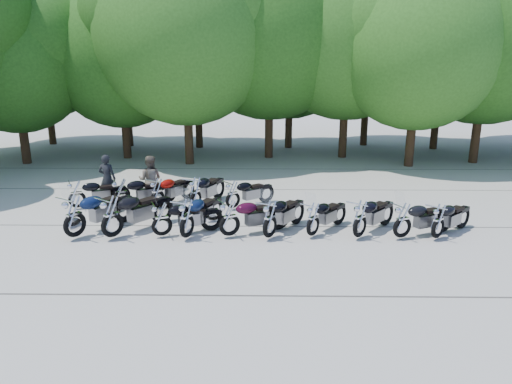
{
  "coord_description": "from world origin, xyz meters",
  "views": [
    {
      "loc": [
        0.2,
        -11.85,
        4.67
      ],
      "look_at": [
        0.0,
        1.5,
        1.1
      ],
      "focal_mm": 32.0,
      "sensor_mm": 36.0,
      "label": 1
    }
  ],
  "objects_px": {
    "motorcycle_12": "(157,192)",
    "motorcycle_7": "(360,218)",
    "motorcycle_2": "(162,218)",
    "motorcycle_14": "(233,194)",
    "motorcycle_3": "(187,217)",
    "motorcycle_0": "(74,215)",
    "motorcycle_13": "(195,192)",
    "motorcycle_8": "(403,219)",
    "motorcycle_10": "(77,193)",
    "motorcycle_11": "(121,192)",
    "motorcycle_5": "(270,218)",
    "motorcycle_1": "(112,215)",
    "motorcycle_9": "(438,220)",
    "rider_0": "(107,178)",
    "motorcycle_4": "(230,217)",
    "motorcycle_6": "(313,218)",
    "rider_1": "(150,180)"
  },
  "relations": [
    {
      "from": "motorcycle_12",
      "to": "motorcycle_13",
      "type": "bearing_deg",
      "value": -157.82
    },
    {
      "from": "motorcycle_11",
      "to": "motorcycle_13",
      "type": "height_order",
      "value": "motorcycle_13"
    },
    {
      "from": "motorcycle_3",
      "to": "motorcycle_14",
      "type": "xyz_separation_m",
      "value": [
        1.12,
        2.9,
        -0.09
      ]
    },
    {
      "from": "motorcycle_0",
      "to": "motorcycle_5",
      "type": "relative_size",
      "value": 1.12
    },
    {
      "from": "motorcycle_3",
      "to": "motorcycle_0",
      "type": "bearing_deg",
      "value": 23.02
    },
    {
      "from": "motorcycle_11",
      "to": "motorcycle_13",
      "type": "relative_size",
      "value": 0.94
    },
    {
      "from": "motorcycle_1",
      "to": "rider_0",
      "type": "distance_m",
      "value": 4.04
    },
    {
      "from": "motorcycle_3",
      "to": "motorcycle_5",
      "type": "height_order",
      "value": "motorcycle_3"
    },
    {
      "from": "motorcycle_0",
      "to": "motorcycle_4",
      "type": "bearing_deg",
      "value": -146.26
    },
    {
      "from": "motorcycle_2",
      "to": "rider_0",
      "type": "xyz_separation_m",
      "value": [
        -2.75,
        3.64,
        0.3
      ]
    },
    {
      "from": "motorcycle_9",
      "to": "rider_1",
      "type": "height_order",
      "value": "rider_1"
    },
    {
      "from": "motorcycle_2",
      "to": "motorcycle_14",
      "type": "bearing_deg",
      "value": -58.09
    },
    {
      "from": "motorcycle_4",
      "to": "motorcycle_13",
      "type": "height_order",
      "value": "motorcycle_13"
    },
    {
      "from": "motorcycle_3",
      "to": "motorcycle_13",
      "type": "xyz_separation_m",
      "value": [
        -0.14,
        2.73,
        -0.0
      ]
    },
    {
      "from": "motorcycle_3",
      "to": "motorcycle_7",
      "type": "relative_size",
      "value": 1.04
    },
    {
      "from": "rider_0",
      "to": "motorcycle_8",
      "type": "bearing_deg",
      "value": 169.07
    },
    {
      "from": "motorcycle_7",
      "to": "motorcycle_12",
      "type": "height_order",
      "value": "motorcycle_7"
    },
    {
      "from": "motorcycle_9",
      "to": "motorcycle_11",
      "type": "distance_m",
      "value": 10.19
    },
    {
      "from": "motorcycle_2",
      "to": "motorcycle_8",
      "type": "distance_m",
      "value": 6.85
    },
    {
      "from": "motorcycle_9",
      "to": "rider_0",
      "type": "relative_size",
      "value": 1.18
    },
    {
      "from": "motorcycle_11",
      "to": "motorcycle_12",
      "type": "xyz_separation_m",
      "value": [
        1.2,
        0.16,
        -0.02
      ]
    },
    {
      "from": "motorcycle_2",
      "to": "motorcycle_10",
      "type": "distance_m",
      "value": 4.46
    },
    {
      "from": "rider_0",
      "to": "motorcycle_1",
      "type": "bearing_deg",
      "value": 120.02
    },
    {
      "from": "motorcycle_13",
      "to": "motorcycle_5",
      "type": "bearing_deg",
      "value": 154.95
    },
    {
      "from": "motorcycle_12",
      "to": "motorcycle_14",
      "type": "relative_size",
      "value": 1.06
    },
    {
      "from": "motorcycle_12",
      "to": "motorcycle_7",
      "type": "bearing_deg",
      "value": -171.64
    },
    {
      "from": "motorcycle_6",
      "to": "motorcycle_9",
      "type": "bearing_deg",
      "value": -143.12
    },
    {
      "from": "motorcycle_1",
      "to": "motorcycle_5",
      "type": "height_order",
      "value": "motorcycle_1"
    },
    {
      "from": "motorcycle_3",
      "to": "motorcycle_11",
      "type": "relative_size",
      "value": 1.07
    },
    {
      "from": "motorcycle_7",
      "to": "motorcycle_13",
      "type": "relative_size",
      "value": 0.96
    },
    {
      "from": "motorcycle_0",
      "to": "motorcycle_6",
      "type": "bearing_deg",
      "value": -146.39
    },
    {
      "from": "motorcycle_12",
      "to": "motorcycle_10",
      "type": "bearing_deg",
      "value": 34.81
    },
    {
      "from": "motorcycle_5",
      "to": "motorcycle_10",
      "type": "relative_size",
      "value": 1.12
    },
    {
      "from": "motorcycle_12",
      "to": "motorcycle_5",
      "type": "bearing_deg",
      "value": 175.11
    },
    {
      "from": "motorcycle_3",
      "to": "motorcycle_10",
      "type": "bearing_deg",
      "value": -11.11
    },
    {
      "from": "motorcycle_2",
      "to": "rider_1",
      "type": "xyz_separation_m",
      "value": [
        -1.14,
        3.44,
        0.3
      ]
    },
    {
      "from": "motorcycle_6",
      "to": "motorcycle_11",
      "type": "distance_m",
      "value": 6.82
    },
    {
      "from": "motorcycle_8",
      "to": "motorcycle_10",
      "type": "height_order",
      "value": "motorcycle_8"
    },
    {
      "from": "motorcycle_8",
      "to": "motorcycle_11",
      "type": "height_order",
      "value": "motorcycle_11"
    },
    {
      "from": "motorcycle_9",
      "to": "motorcycle_12",
      "type": "relative_size",
      "value": 0.98
    },
    {
      "from": "motorcycle_4",
      "to": "motorcycle_11",
      "type": "height_order",
      "value": "motorcycle_4"
    },
    {
      "from": "motorcycle_13",
      "to": "motorcycle_14",
      "type": "bearing_deg",
      "value": -150.35
    },
    {
      "from": "motorcycle_5",
      "to": "motorcycle_8",
      "type": "bearing_deg",
      "value": -146.93
    },
    {
      "from": "motorcycle_3",
      "to": "motorcycle_6",
      "type": "distance_m",
      "value": 3.6
    },
    {
      "from": "motorcycle_1",
      "to": "rider_0",
      "type": "bearing_deg",
      "value": -32.72
    },
    {
      "from": "motorcycle_5",
      "to": "rider_0",
      "type": "distance_m",
      "value": 6.94
    },
    {
      "from": "motorcycle_7",
      "to": "motorcycle_9",
      "type": "relative_size",
      "value": 1.08
    },
    {
      "from": "motorcycle_3",
      "to": "motorcycle_13",
      "type": "height_order",
      "value": "motorcycle_3"
    },
    {
      "from": "motorcycle_0",
      "to": "motorcycle_9",
      "type": "height_order",
      "value": "motorcycle_0"
    },
    {
      "from": "motorcycle_0",
      "to": "motorcycle_12",
      "type": "distance_m",
      "value": 3.44
    }
  ]
}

